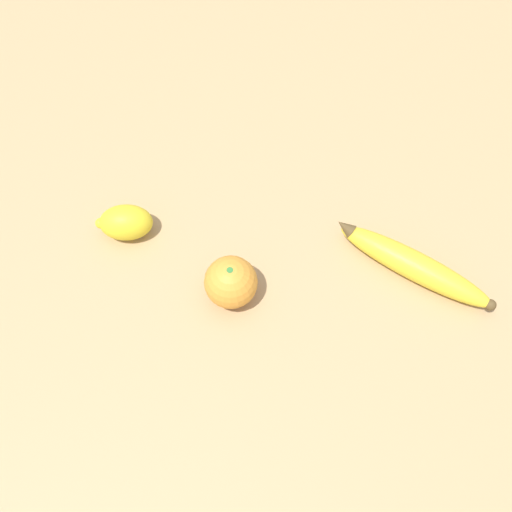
# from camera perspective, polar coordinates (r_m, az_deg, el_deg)

# --- Properties ---
(ground_plane) EXTENTS (3.00, 3.00, 0.00)m
(ground_plane) POSITION_cam_1_polar(r_m,az_deg,el_deg) (0.76, 3.92, -4.17)
(ground_plane) COLOR tan
(banana) EXTENTS (0.22, 0.10, 0.04)m
(banana) POSITION_cam_1_polar(r_m,az_deg,el_deg) (0.79, 14.71, -0.80)
(banana) COLOR yellow
(banana) RESTS_ON ground_plane
(orange) EXTENTS (0.07, 0.07, 0.07)m
(orange) POSITION_cam_1_polar(r_m,az_deg,el_deg) (0.73, -2.41, -2.51)
(orange) COLOR orange
(orange) RESTS_ON ground_plane
(lemon) EXTENTS (0.08, 0.06, 0.05)m
(lemon) POSITION_cam_1_polar(r_m,az_deg,el_deg) (0.80, -12.31, 3.14)
(lemon) COLOR yellow
(lemon) RESTS_ON ground_plane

